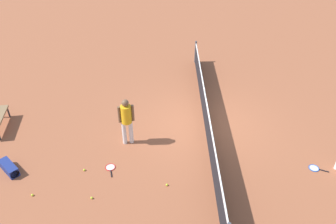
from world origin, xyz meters
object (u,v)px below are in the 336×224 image
(tennis_racket_near_player, at_px, (110,168))
(tennis_ball_midcourt, at_px, (32,195))
(equipment_bag, at_px, (9,168))
(tennis_ball_baseline, at_px, (92,198))
(tennis_ball_by_net, at_px, (84,170))
(tennis_ball_near_player, at_px, (167,185))
(player_near_side, at_px, (126,118))
(tennis_racket_far_player, at_px, (315,168))

(tennis_racket_near_player, height_order, tennis_ball_midcourt, tennis_ball_midcourt)
(equipment_bag, bearing_deg, tennis_ball_midcourt, 45.86)
(tennis_ball_midcourt, height_order, tennis_ball_baseline, same)
(tennis_ball_by_net, relative_size, tennis_ball_baseline, 1.00)
(tennis_ball_near_player, bearing_deg, tennis_racket_near_player, -112.52)
(player_near_side, height_order, tennis_racket_near_player, player_near_side)
(tennis_ball_midcourt, bearing_deg, tennis_racket_far_player, 97.12)
(tennis_ball_near_player, height_order, tennis_ball_midcourt, same)
(tennis_ball_near_player, distance_m, tennis_ball_by_net, 2.58)
(tennis_ball_by_net, xyz_separation_m, tennis_ball_baseline, (1.08, 0.42, 0.00))
(tennis_ball_baseline, bearing_deg, equipment_bag, -111.63)
(tennis_ball_by_net, distance_m, tennis_ball_midcourt, 1.58)
(tennis_racket_far_player, height_order, tennis_ball_baseline, tennis_ball_baseline)
(tennis_ball_near_player, relative_size, equipment_bag, 0.09)
(player_near_side, distance_m, tennis_racket_far_player, 6.03)
(equipment_bag, bearing_deg, tennis_ball_by_net, 90.79)
(tennis_ball_near_player, xyz_separation_m, tennis_ball_midcourt, (0.36, -3.76, 0.00))
(tennis_ball_midcourt, bearing_deg, tennis_ball_by_net, 127.80)
(tennis_ball_baseline, bearing_deg, tennis_racket_far_player, 99.81)
(player_near_side, distance_m, tennis_ball_near_player, 2.52)
(tennis_racket_far_player, bearing_deg, tennis_ball_by_net, -89.49)
(player_near_side, height_order, tennis_ball_midcourt, player_near_side)
(tennis_racket_far_player, relative_size, equipment_bag, 0.78)
(tennis_ball_near_player, relative_size, tennis_ball_baseline, 1.00)
(player_near_side, height_order, tennis_ball_near_player, player_near_side)
(tennis_racket_near_player, xyz_separation_m, tennis_racket_far_player, (0.05, 6.25, 0.00))
(tennis_racket_near_player, height_order, tennis_ball_baseline, tennis_ball_baseline)
(equipment_bag, bearing_deg, player_near_side, 111.47)
(tennis_ball_midcourt, relative_size, equipment_bag, 0.09)
(player_near_side, bearing_deg, tennis_ball_by_net, -42.64)
(tennis_racket_near_player, xyz_separation_m, equipment_bag, (0.14, -3.00, 0.13))
(tennis_racket_near_player, distance_m, tennis_racket_far_player, 6.25)
(player_near_side, bearing_deg, tennis_racket_far_player, 77.77)
(player_near_side, xyz_separation_m, tennis_ball_by_net, (1.32, -1.22, -0.98))
(player_near_side, relative_size, tennis_ball_midcourt, 25.76)
(tennis_racket_far_player, relative_size, tennis_ball_by_net, 9.13)
(tennis_ball_near_player, bearing_deg, equipment_bag, -96.97)
(player_near_side, distance_m, equipment_bag, 3.80)
(tennis_ball_baseline, distance_m, equipment_bag, 2.85)
(tennis_ball_midcourt, distance_m, tennis_ball_baseline, 1.68)
(player_near_side, bearing_deg, tennis_racket_near_player, -19.95)
(tennis_racket_far_player, relative_size, tennis_ball_baseline, 9.13)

